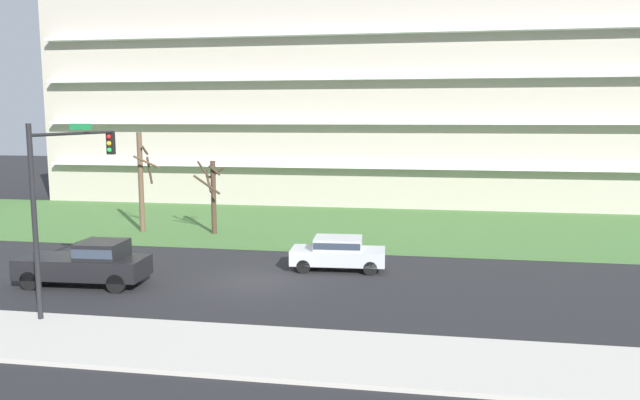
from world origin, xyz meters
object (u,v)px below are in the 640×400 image
at_px(pickup_black_center_left, 88,263).
at_px(traffic_signal_mast, 64,183).
at_px(tree_left, 212,193).
at_px(tree_far_left, 142,180).
at_px(sedan_silver_near_left, 338,252).

distance_m(pickup_black_center_left, traffic_signal_mast, 4.71).
bearing_deg(tree_left, tree_far_left, -179.52).
height_order(tree_left, pickup_black_center_left, tree_left).
bearing_deg(traffic_signal_mast, tree_left, 88.02).
bearing_deg(sedan_silver_near_left, traffic_signal_mast, 34.72).
distance_m(tree_left, sedan_silver_near_left, 11.51).
height_order(tree_left, traffic_signal_mast, traffic_signal_mast).
height_order(tree_far_left, sedan_silver_near_left, tree_far_left).
xyz_separation_m(tree_far_left, tree_left, (4.55, 0.04, -0.70)).
distance_m(tree_left, traffic_signal_mast, 14.69).
bearing_deg(tree_left, traffic_signal_mast, -91.98).
bearing_deg(tree_left, pickup_black_center_left, -96.62).
relative_size(tree_far_left, tree_left, 1.38).
height_order(pickup_black_center_left, traffic_signal_mast, traffic_signal_mast).
xyz_separation_m(tree_far_left, traffic_signal_mast, (4.05, -14.49, 1.45)).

